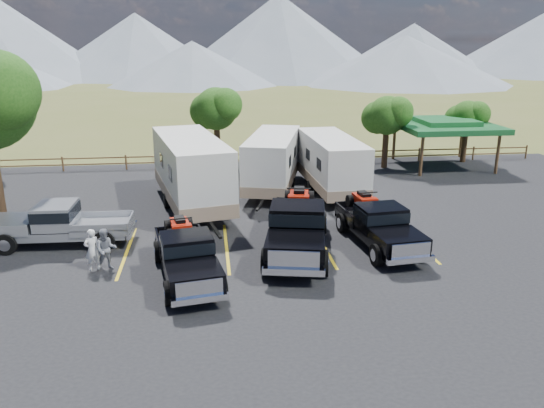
{
  "coord_description": "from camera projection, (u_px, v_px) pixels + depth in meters",
  "views": [
    {
      "loc": [
        -2.57,
        -16.35,
        8.21
      ],
      "look_at": [
        -0.02,
        4.73,
        1.6
      ],
      "focal_mm": 35.0,
      "sensor_mm": 36.0,
      "label": 1
    }
  ],
  "objects": [
    {
      "name": "rail_fence",
      "position": [
        277.0,
        157.0,
        35.82
      ],
      "size": [
        36.12,
        0.12,
        1.0
      ],
      "color": "brown",
      "rests_on": "ground"
    },
    {
      "name": "tree_ne_b",
      "position": [
        467.0,
        117.0,
        36.1
      ],
      "size": [
        2.77,
        2.59,
        4.27
      ],
      "color": "black",
      "rests_on": "ground"
    },
    {
      "name": "trailer_center",
      "position": [
        273.0,
        162.0,
        29.6
      ],
      "size": [
        4.15,
        9.01,
        3.14
      ],
      "rotation": [
        0.0,
        0.0,
        -0.26
      ],
      "color": "white",
      "rests_on": "asphalt_lot"
    },
    {
      "name": "trailer_right",
      "position": [
        331.0,
        164.0,
        29.05
      ],
      "size": [
        2.62,
        8.96,
        3.11
      ],
      "rotation": [
        0.0,
        0.0,
        0.04
      ],
      "color": "white",
      "rests_on": "asphalt_lot"
    },
    {
      "name": "tree_north",
      "position": [
        216.0,
        109.0,
        34.89
      ],
      "size": [
        3.46,
        3.24,
        5.25
      ],
      "color": "black",
      "rests_on": "ground"
    },
    {
      "name": "asphalt_lot",
      "position": [
        278.0,
        255.0,
        21.07
      ],
      "size": [
        44.0,
        34.0,
        0.04
      ],
      "primitive_type": "cube",
      "color": "black",
      "rests_on": "ground"
    },
    {
      "name": "person_b",
      "position": [
        106.0,
        249.0,
        19.45
      ],
      "size": [
        0.85,
        0.71,
        1.59
      ],
      "primitive_type": "imported",
      "rotation": [
        0.0,
        0.0,
        0.15
      ],
      "color": "gray",
      "rests_on": "asphalt_lot"
    },
    {
      "name": "person_a",
      "position": [
        92.0,
        250.0,
        19.42
      ],
      "size": [
        0.7,
        0.62,
        1.6
      ],
      "primitive_type": "imported",
      "rotation": [
        0.0,
        0.0,
        3.66
      ],
      "color": "white",
      "rests_on": "asphalt_lot"
    },
    {
      "name": "rig_right",
      "position": [
        378.0,
        223.0,
        21.79
      ],
      "size": [
        2.54,
        6.01,
        1.95
      ],
      "rotation": [
        0.0,
        0.0,
        0.11
      ],
      "color": "black",
      "rests_on": "asphalt_lot"
    },
    {
      "name": "rig_left",
      "position": [
        186.0,
        254.0,
        18.78
      ],
      "size": [
        2.74,
        5.87,
        1.89
      ],
      "rotation": [
        0.0,
        0.0,
        0.17
      ],
      "color": "black",
      "rests_on": "asphalt_lot"
    },
    {
      "name": "rig_center",
      "position": [
        297.0,
        225.0,
        21.11
      ],
      "size": [
        3.47,
        7.07,
        2.26
      ],
      "rotation": [
        0.0,
        0.0,
        -0.2
      ],
      "color": "black",
      "rests_on": "asphalt_lot"
    },
    {
      "name": "trailer_left",
      "position": [
        191.0,
        172.0,
        26.38
      ],
      "size": [
        4.33,
        10.29,
        3.57
      ],
      "rotation": [
        0.0,
        0.0,
        0.21
      ],
      "color": "white",
      "rests_on": "asphalt_lot"
    },
    {
      "name": "mountain_range",
      "position": [
        182.0,
        41.0,
        115.48
      ],
      "size": [
        209.0,
        71.0,
        20.0
      ],
      "color": "slate",
      "rests_on": "ground"
    },
    {
      "name": "stall_lines",
      "position": [
        275.0,
        245.0,
        22.01
      ],
      "size": [
        12.12,
        5.5,
        0.01
      ],
      "color": "gold",
      "rests_on": "asphalt_lot"
    },
    {
      "name": "ground",
      "position": [
        289.0,
        289.0,
        18.23
      ],
      "size": [
        320.0,
        320.0,
        0.0
      ],
      "primitive_type": "plane",
      "color": "#505825",
      "rests_on": "ground"
    },
    {
      "name": "pickup_silver",
      "position": [
        61.0,
        224.0,
        21.8
      ],
      "size": [
        5.97,
        2.22,
        1.77
      ],
      "rotation": [
        0.0,
        0.0,
        -1.6
      ],
      "color": "#9B9EA4",
      "rests_on": "asphalt_lot"
    },
    {
      "name": "pavilion",
      "position": [
        445.0,
        125.0,
        35.01
      ],
      "size": [
        6.2,
        6.2,
        3.22
      ],
      "color": "brown",
      "rests_on": "ground"
    },
    {
      "name": "tree_ne_a",
      "position": [
        387.0,
        116.0,
        34.36
      ],
      "size": [
        3.11,
        2.92,
        4.76
      ],
      "color": "black",
      "rests_on": "ground"
    }
  ]
}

